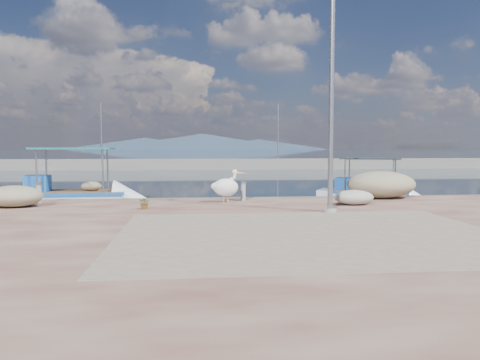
% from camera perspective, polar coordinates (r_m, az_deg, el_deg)
% --- Properties ---
extents(ground, '(1400.00, 1400.00, 0.00)m').
position_cam_1_polar(ground, '(13.99, 1.54, -6.40)').
color(ground, '#162635').
rests_on(ground, ground).
extents(quay, '(44.00, 22.00, 0.50)m').
position_cam_1_polar(quay, '(8.17, 6.93, -12.21)').
color(quay, '#542B24').
rests_on(quay, ground).
extents(quay_patch, '(9.00, 7.00, 0.01)m').
position_cam_1_polar(quay_patch, '(11.18, 8.61, -6.47)').
color(quay_patch, gray).
rests_on(quay_patch, quay).
extents(breakwater, '(120.00, 2.20, 7.50)m').
position_cam_1_polar(breakwater, '(53.72, -3.80, 1.94)').
color(breakwater, gray).
rests_on(breakwater, ground).
extents(mountains, '(370.00, 280.00, 22.00)m').
position_cam_1_polar(mountains, '(663.72, -5.13, 4.59)').
color(mountains, '#28384C').
rests_on(mountains, ground).
extents(boat_left, '(6.20, 2.25, 2.94)m').
position_cam_1_polar(boat_left, '(21.89, -19.69, -2.26)').
color(boat_left, white).
rests_on(boat_left, ground).
extents(boat_right, '(5.11, 3.76, 2.37)m').
position_cam_1_polar(boat_right, '(23.04, 15.43, -1.98)').
color(boat_right, white).
rests_on(boat_right, ground).
extents(pelican, '(1.25, 0.59, 1.22)m').
position_cam_1_polar(pelican, '(17.22, -1.68, -0.84)').
color(pelican, tan).
rests_on(pelican, quay).
extents(lamp_post, '(0.44, 0.96, 7.00)m').
position_cam_1_polar(lamp_post, '(14.96, 11.04, 8.81)').
color(lamp_post, gray).
rests_on(lamp_post, quay).
extents(bollard_near, '(0.24, 0.24, 0.74)m').
position_cam_1_polar(bollard_near, '(17.82, 0.39, -1.23)').
color(bollard_near, gray).
rests_on(bollard_near, quay).
extents(bollard_far, '(0.25, 0.25, 0.77)m').
position_cam_1_polar(bollard_far, '(18.41, -23.34, -1.33)').
color(bollard_far, gray).
rests_on(bollard_far, quay).
extents(potted_plant, '(0.43, 0.39, 0.44)m').
position_cam_1_polar(potted_plant, '(15.67, -11.53, -2.70)').
color(potted_plant, '#33722D').
rests_on(potted_plant, quay).
extents(net_pile_b, '(1.89, 1.47, 0.73)m').
position_cam_1_polar(net_pile_b, '(17.63, -25.84, -1.80)').
color(net_pile_b, tan).
rests_on(net_pile_b, quay).
extents(net_pile_c, '(2.75, 1.96, 1.08)m').
position_cam_1_polar(net_pile_c, '(19.49, 16.84, -0.55)').
color(net_pile_c, tan).
rests_on(net_pile_c, quay).
extents(net_pile_d, '(1.40, 1.05, 0.52)m').
position_cam_1_polar(net_pile_d, '(17.02, 13.72, -2.06)').
color(net_pile_d, '#B8B5AA').
rests_on(net_pile_d, quay).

